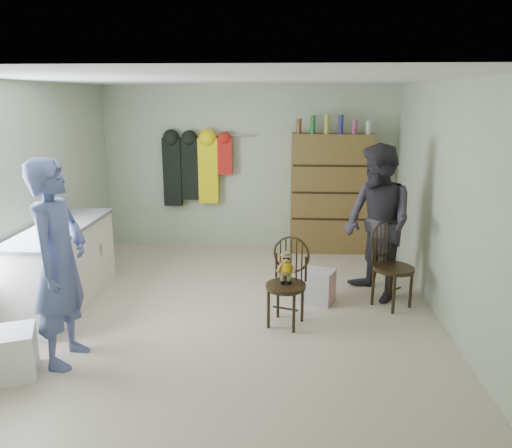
# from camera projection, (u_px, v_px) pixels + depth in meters

# --- Properties ---
(ground_plane) EXTENTS (5.00, 5.00, 0.00)m
(ground_plane) POSITION_uv_depth(u_px,v_px,m) (233.00, 310.00, 5.62)
(ground_plane) COLOR beige
(ground_plane) RESTS_ON ground
(room_walls) EXTENTS (5.00, 5.00, 5.00)m
(room_walls) POSITION_uv_depth(u_px,v_px,m) (236.00, 164.00, 5.74)
(room_walls) COLOR #B1BD9F
(room_walls) RESTS_ON ground
(counter) EXTENTS (0.64, 1.86, 0.94)m
(counter) POSITION_uv_depth(u_px,v_px,m) (60.00, 266.00, 5.62)
(counter) COLOR silver
(counter) RESTS_ON ground
(plastic_tub) EXTENTS (0.55, 0.54, 0.41)m
(plastic_tub) POSITION_uv_depth(u_px,v_px,m) (9.00, 354.00, 4.26)
(plastic_tub) COLOR white
(plastic_tub) RESTS_ON ground
(chair_front) EXTENTS (0.52, 0.52, 0.93)m
(chair_front) POSITION_uv_depth(u_px,v_px,m) (287.00, 276.00, 5.16)
(chair_front) COLOR black
(chair_front) RESTS_ON ground
(chair_far) EXTENTS (0.61, 0.61, 0.98)m
(chair_far) POSITION_uv_depth(u_px,v_px,m) (390.00, 261.00, 5.63)
(chair_far) COLOR black
(chair_far) RESTS_ON ground
(striped_bag) EXTENTS (0.45, 0.40, 0.39)m
(striped_bag) POSITION_uv_depth(u_px,v_px,m) (317.00, 286.00, 5.79)
(striped_bag) COLOR #E57872
(striped_bag) RESTS_ON ground
(person_left) EXTENTS (0.47, 0.69, 1.85)m
(person_left) POSITION_uv_depth(u_px,v_px,m) (59.00, 263.00, 4.34)
(person_left) COLOR #4C558B
(person_left) RESTS_ON ground
(person_right) EXTENTS (1.01, 1.10, 1.82)m
(person_right) POSITION_uv_depth(u_px,v_px,m) (377.00, 223.00, 5.76)
(person_right) COLOR #2D2B33
(person_right) RESTS_ON ground
(dresser) EXTENTS (1.20, 0.39, 2.08)m
(dresser) POSITION_uv_depth(u_px,v_px,m) (331.00, 193.00, 7.54)
(dresser) COLOR brown
(dresser) RESTS_ON ground
(coat_rack) EXTENTS (1.42, 0.12, 1.09)m
(coat_rack) POSITION_uv_depth(u_px,v_px,m) (195.00, 169.00, 7.66)
(coat_rack) COLOR #99999E
(coat_rack) RESTS_ON ground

